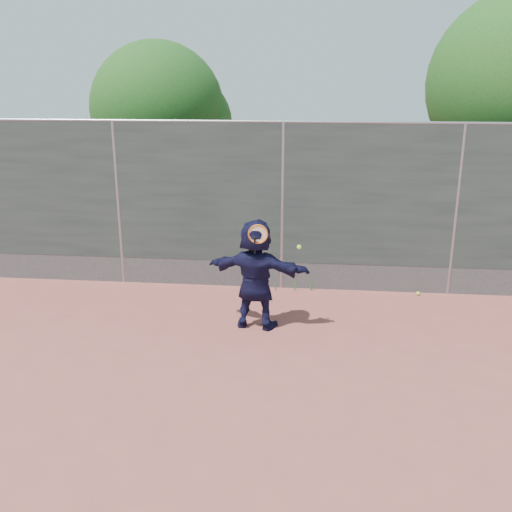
# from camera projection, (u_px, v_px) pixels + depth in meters

# --- Properties ---
(ground) EXTENTS (80.00, 80.00, 0.00)m
(ground) POSITION_uv_depth(u_px,v_px,m) (265.00, 384.00, 7.24)
(ground) COLOR #9E4C42
(ground) RESTS_ON ground
(player) EXTENTS (1.66, 0.79, 1.73)m
(player) POSITION_uv_depth(u_px,v_px,m) (256.00, 274.00, 8.67)
(player) COLOR black
(player) RESTS_ON ground
(ball_ground) EXTENTS (0.07, 0.07, 0.07)m
(ball_ground) POSITION_uv_depth(u_px,v_px,m) (418.00, 293.00, 10.17)
(ball_ground) COLOR #B8F436
(ball_ground) RESTS_ON ground
(fence) EXTENTS (20.00, 0.06, 3.03)m
(fence) POSITION_uv_depth(u_px,v_px,m) (282.00, 204.00, 10.09)
(fence) COLOR #38423D
(fence) RESTS_ON ground
(swing_action) EXTENTS (0.78, 0.15, 0.51)m
(swing_action) POSITION_uv_depth(u_px,v_px,m) (262.00, 237.00, 8.28)
(swing_action) COLOR orange
(swing_action) RESTS_ON ground
(tree_left) EXTENTS (3.15, 3.00, 4.53)m
(tree_left) POSITION_uv_depth(u_px,v_px,m) (165.00, 113.00, 12.85)
(tree_left) COLOR #382314
(tree_left) RESTS_ON ground
(weed_clump) EXTENTS (0.68, 0.07, 0.30)m
(weed_clump) POSITION_uv_depth(u_px,v_px,m) (297.00, 283.00, 10.38)
(weed_clump) COLOR #387226
(weed_clump) RESTS_ON ground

